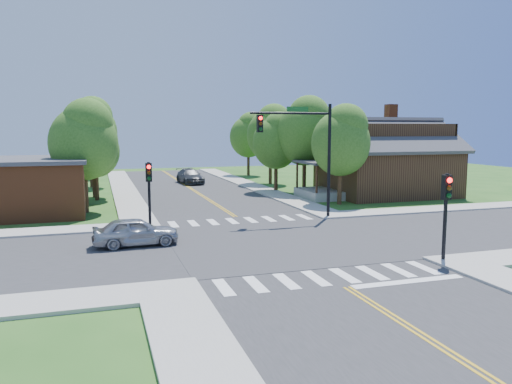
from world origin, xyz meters
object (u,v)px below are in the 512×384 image
object	(u,v)px
signal_mast_ne	(305,142)
signal_pole_nw	(149,182)
house_ne	(386,156)
car_dgrey	(190,177)
signal_pole_se	(446,201)
car_silver	(136,232)

from	to	relation	value
signal_mast_ne	signal_pole_nw	xyz separation A→B (m)	(-9.51, -0.01, -2.19)
signal_mast_ne	house_ne	size ratio (longest dim) A/B	0.55
signal_pole_nw	car_dgrey	xyz separation A→B (m)	(6.33, 22.49, -1.93)
house_ne	signal_mast_ne	bearing A→B (deg)	-142.32
signal_mast_ne	signal_pole_se	size ratio (longest dim) A/B	1.89
signal_mast_ne	signal_pole_nw	world-z (taller)	signal_mast_ne
signal_mast_ne	car_dgrey	distance (m)	23.07
signal_pole_se	car_silver	xyz separation A→B (m)	(-12.29, 6.98, -1.97)
signal_pole_se	car_silver	world-z (taller)	signal_pole_se
car_silver	signal_mast_ne	bearing A→B (deg)	-70.50
signal_pole_nw	car_dgrey	size ratio (longest dim) A/B	0.73
house_ne	car_silver	world-z (taller)	house_ne
car_dgrey	signal_mast_ne	bearing A→B (deg)	-86.80
signal_mast_ne	signal_pole_se	distance (m)	11.55
signal_mast_ne	car_silver	world-z (taller)	signal_mast_ne
house_ne	car_silver	xyz separation A→B (m)	(-21.80, -12.88, -2.63)
house_ne	signal_pole_nw	bearing A→B (deg)	-157.31
house_ne	car_dgrey	bearing A→B (deg)	136.13
signal_pole_se	car_dgrey	size ratio (longest dim) A/B	0.73
signal_mast_ne	car_silver	xyz separation A→B (m)	(-10.61, -4.24, -4.16)
signal_mast_ne	car_silver	distance (m)	12.15
signal_pole_nw	car_silver	size ratio (longest dim) A/B	0.92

